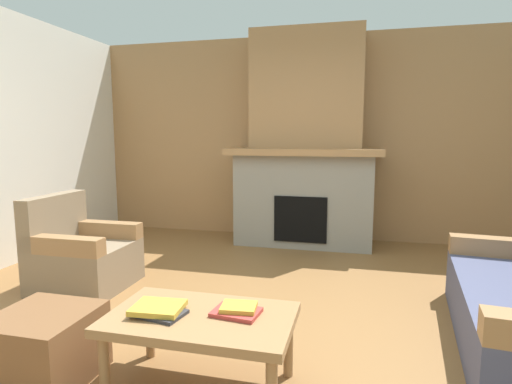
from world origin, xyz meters
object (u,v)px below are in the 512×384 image
armchair (81,256)px  ottoman (44,347)px  fireplace (305,153)px  coffee_table (201,324)px

armchair → ottoman: size_ratio=1.63×
fireplace → ottoman: bearing=-106.8°
fireplace → ottoman: 3.72m
fireplace → armchair: bearing=-130.4°
armchair → coffee_table: armchair is taller
coffee_table → ottoman: size_ratio=1.92×
fireplace → armchair: (-1.79, -2.10, -0.87)m
coffee_table → ottoman: bearing=-171.6°
armchair → coffee_table: size_ratio=0.85×
coffee_table → ottoman: 0.92m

